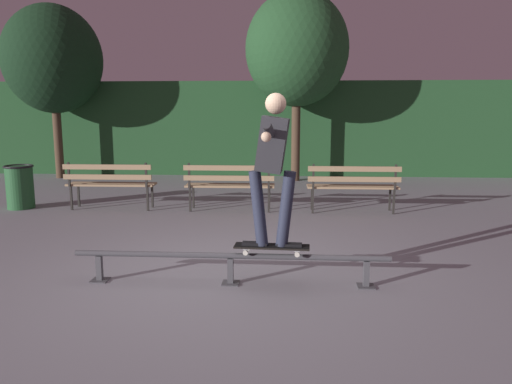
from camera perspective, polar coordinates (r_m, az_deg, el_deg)
The scene contains 11 objects.
ground_plane at distance 5.52m, azimuth -2.66°, elevation -9.67°, with size 90.00×90.00×0.00m, color gray.
hedge_backdrop at distance 14.00m, azimuth 1.33°, elevation 7.44°, with size 24.00×1.20×2.56m, color #234C28.
grind_rail at distance 5.20m, azimuth -3.00°, elevation -7.96°, with size 3.32×0.18×0.34m.
skateboard at distance 5.12m, azimuth 1.86°, elevation -6.40°, with size 0.79×0.24×0.09m.
skateboarder at distance 4.94m, azimuth 1.95°, elevation 4.09°, with size 0.62×1.41×1.56m.
park_bench_leftmost at distance 9.28m, azimuth -16.61°, elevation 1.28°, with size 1.60×0.43×0.88m.
park_bench_left_center at distance 8.77m, azimuth -3.09°, elevation 1.20°, with size 1.60×0.43×0.88m.
park_bench_right_center at distance 8.78m, azimuth 11.21°, elevation 1.04°, with size 1.60×0.43×0.88m.
tree_behind_benches at distance 12.62m, azimuth 4.78°, elevation 16.17°, with size 2.55×2.55×4.67m.
tree_far_left at distance 14.07m, azimuth -22.55°, elevation 14.02°, with size 2.50×2.50×4.45m.
trash_can at distance 10.05m, azimuth -25.75°, elevation 0.61°, with size 0.52×0.52×0.80m.
Camera 1 is at (0.59, -5.17, 1.83)m, focal length 34.43 mm.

